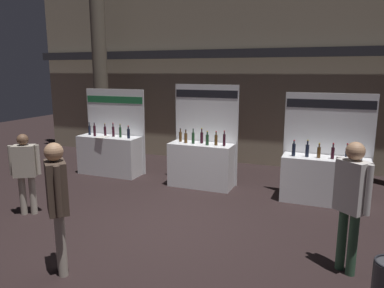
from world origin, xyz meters
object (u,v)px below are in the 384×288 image
(exhibitor_booth_1, at_px, (202,161))
(exhibitor_booth_2, at_px, (325,175))
(exhibitor_booth_0, at_px, (111,152))
(visitor_2, at_px, (57,196))
(visitor_4, at_px, (351,195))
(visitor_5, at_px, (25,167))

(exhibitor_booth_1, height_order, exhibitor_booth_2, exhibitor_booth_1)
(exhibitor_booth_0, relative_size, visitor_2, 1.23)
(exhibitor_booth_0, bearing_deg, exhibitor_booth_2, -1.71)
(visitor_4, bearing_deg, visitor_2, -117.98)
(exhibitor_booth_2, bearing_deg, visitor_2, -127.20)
(exhibitor_booth_1, height_order, visitor_4, exhibitor_booth_1)
(visitor_2, bearing_deg, visitor_4, 64.93)
(exhibitor_booth_0, distance_m, exhibitor_booth_2, 5.40)
(visitor_5, bearing_deg, visitor_4, -28.59)
(visitor_2, bearing_deg, visitor_5, -171.92)
(exhibitor_booth_0, height_order, visitor_2, exhibitor_booth_0)
(exhibitor_booth_2, xyz_separation_m, visitor_4, (0.40, -2.77, 0.53))
(exhibitor_booth_2, relative_size, visitor_5, 1.44)
(exhibitor_booth_1, bearing_deg, visitor_5, -130.85)
(visitor_5, bearing_deg, exhibitor_booth_0, 63.46)
(exhibitor_booth_2, xyz_separation_m, visitor_5, (-5.27, -2.81, 0.36))
(exhibitor_booth_1, bearing_deg, visitor_4, -42.01)
(visitor_2, bearing_deg, exhibitor_booth_0, 159.22)
(visitor_4, bearing_deg, exhibitor_booth_0, -166.90)
(visitor_4, xyz_separation_m, visitor_5, (-5.66, -0.04, -0.17))
(exhibitor_booth_0, bearing_deg, visitor_4, -26.84)
(exhibitor_booth_1, xyz_separation_m, visitor_2, (-0.45, -4.31, 0.49))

